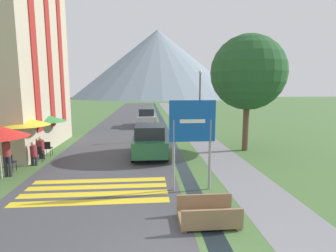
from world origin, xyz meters
TOP-DOWN VIEW (x-y plane):
  - ground_plane at (0.00, 20.00)m, footprint 160.00×160.00m
  - road at (-2.50, 30.00)m, footprint 6.40×60.00m
  - footpath at (3.60, 30.00)m, footprint 2.20×60.00m
  - drainage_channel at (1.20, 30.00)m, footprint 0.60×60.00m
  - crosswalk_marking at (-2.50, 4.53)m, footprint 5.44×2.54m
  - mountain_distant at (4.01, 99.99)m, footprint 65.46×65.46m
  - hotel_building at (-9.39, 12.00)m, footprint 6.24×8.58m
  - road_sign at (1.14, 4.31)m, footprint 1.72×0.11m
  - footbridge at (1.20, 1.83)m, footprint 1.70×1.10m
  - parked_car_near at (-0.40, 9.38)m, footprint 1.96×3.90m
  - parked_car_far at (-0.57, 21.13)m, footprint 1.82×4.23m
  - cafe_chair_far_left at (-6.91, 10.07)m, footprint 0.40×0.40m
  - cafe_chair_near_right at (-6.89, 7.08)m, footprint 0.40×0.40m
  - cafe_chair_far_right at (-6.22, 9.93)m, footprint 0.40×0.40m
  - cafe_chair_middle at (-6.23, 8.76)m, footprint 0.40×0.40m
  - cafe_umbrella_middle_yellow at (-6.80, 8.71)m, footprint 2.48×2.48m
  - cafe_umbrella_rear_green at (-6.66, 11.32)m, footprint 2.28×2.28m
  - person_standing_terrace at (-6.64, 6.45)m, footprint 0.32×0.32m
  - person_seated_near at (-6.21, 8.08)m, footprint 0.32×0.32m
  - person_seated_far at (-6.33, 9.34)m, footprint 0.32×0.32m
  - streetlamp at (3.39, 13.97)m, footprint 0.28×0.28m
  - tree_by_path at (5.56, 10.38)m, footprint 4.49×4.49m

SIDE VIEW (x-z plane):
  - ground_plane at x=0.00m, z-range 0.00..0.00m
  - drainage_channel at x=1.20m, z-range 0.00..0.00m
  - road at x=-2.50m, z-range 0.00..0.01m
  - footpath at x=3.60m, z-range 0.00..0.01m
  - crosswalk_marking at x=-2.50m, z-range 0.00..0.01m
  - footbridge at x=1.20m, z-range -0.10..0.55m
  - cafe_chair_far_left at x=-6.91m, z-range 0.09..0.94m
  - cafe_chair_near_right at x=-6.89m, z-range 0.09..0.94m
  - cafe_chair_far_right at x=-6.22m, z-range 0.09..0.94m
  - cafe_chair_middle at x=-6.23m, z-range 0.09..0.94m
  - person_seated_near at x=-6.21m, z-range 0.07..1.29m
  - person_seated_far at x=-6.33m, z-range 0.07..1.32m
  - parked_car_near at x=-0.40m, z-range 0.00..1.82m
  - parked_car_far at x=-0.57m, z-range 0.00..1.82m
  - person_standing_terrace at x=-6.64m, z-range 0.14..1.89m
  - cafe_umbrella_rear_green at x=-6.66m, z-range 0.91..3.12m
  - cafe_umbrella_middle_yellow at x=-6.80m, z-range 0.98..3.35m
  - road_sign at x=1.14m, z-range 0.57..4.01m
  - streetlamp at x=3.39m, z-range 0.48..5.61m
  - tree_by_path at x=5.56m, z-range 1.26..8.29m
  - hotel_building at x=-9.39m, z-range 0.44..12.08m
  - mountain_distant at x=4.01m, z-range 0.00..26.03m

